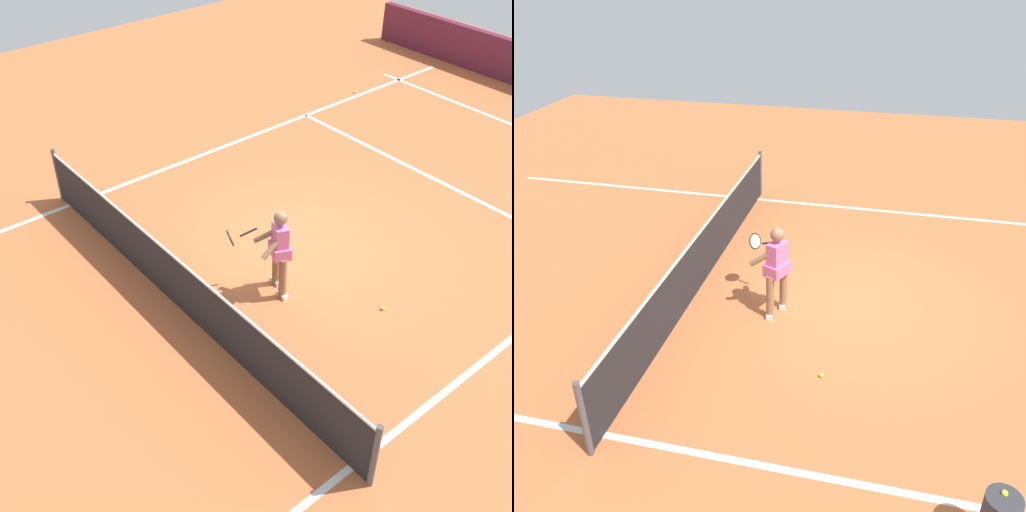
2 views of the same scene
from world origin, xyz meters
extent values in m
plane|color=#C66638|center=(0.00, 0.00, 0.00)|extent=(25.51, 25.51, 0.00)
cube|color=white|center=(-3.82, 0.00, 0.00)|extent=(0.10, 17.62, 0.01)
cube|color=white|center=(3.82, 0.00, 0.00)|extent=(0.10, 17.62, 0.01)
cylinder|color=#4C4C51|center=(-4.12, 2.53, 0.56)|extent=(0.08, 0.08, 1.11)
cylinder|color=#4C4C51|center=(4.12, 2.53, 0.56)|extent=(0.08, 0.08, 1.11)
cube|color=#232326|center=(0.00, 2.53, 0.50)|extent=(8.16, 0.02, 0.99)
cube|color=white|center=(0.00, 2.53, 1.01)|extent=(8.16, 0.02, 0.04)
cylinder|color=#8C6647|center=(-0.88, 1.10, 0.39)|extent=(0.13, 0.13, 0.78)
cylinder|color=#8C6647|center=(-0.56, 0.95, 0.39)|extent=(0.13, 0.13, 0.78)
cube|color=white|center=(-0.88, 1.10, 0.04)|extent=(0.20, 0.10, 0.08)
cube|color=white|center=(-0.56, 0.95, 0.04)|extent=(0.20, 0.10, 0.08)
cube|color=pink|center=(-0.72, 1.03, 1.04)|extent=(0.37, 0.31, 0.52)
cube|color=pink|center=(-0.72, 1.03, 0.84)|extent=(0.48, 0.42, 0.20)
sphere|color=#8C6647|center=(-0.72, 1.03, 1.44)|extent=(0.22, 0.22, 0.22)
cylinder|color=#8C6647|center=(-0.80, 1.23, 1.06)|extent=(0.10, 0.48, 0.37)
cylinder|color=#8C6647|center=(-0.52, 1.10, 1.06)|extent=(0.42, 0.38, 0.37)
cylinder|color=black|center=(-0.24, 1.27, 1.02)|extent=(0.15, 0.28, 0.14)
torus|color=black|center=(-0.12, 1.55, 0.96)|extent=(0.31, 0.23, 0.28)
cylinder|color=beige|center=(-0.12, 1.55, 0.96)|extent=(0.26, 0.18, 0.23)
sphere|color=#D1E533|center=(-2.14, 0.06, 0.03)|extent=(0.07, 0.07, 0.07)
cylinder|color=#333338|center=(-4.23, -1.99, 0.55)|extent=(0.36, 0.36, 0.30)
sphere|color=#D1E533|center=(-4.18, -1.99, 0.71)|extent=(0.07, 0.07, 0.07)
camera|label=1|loc=(-6.61, 6.36, 6.89)|focal=44.55mm
camera|label=2|loc=(-8.14, -0.62, 5.27)|focal=38.86mm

